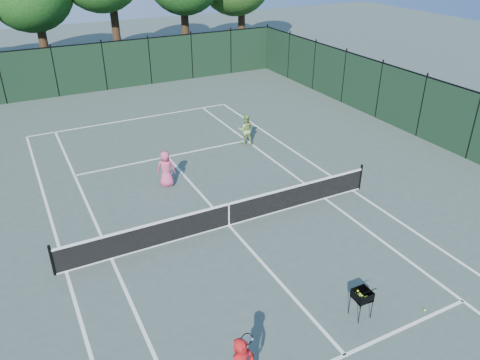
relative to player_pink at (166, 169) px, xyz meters
name	(u,v)px	position (x,y,z in m)	size (l,w,h in m)	color
ground	(229,225)	(0.92, -3.79, -0.75)	(90.00, 90.00, 0.00)	#425147
sideline_doubles_left	(66,271)	(-4.57, -3.79, -0.75)	(0.10, 23.77, 0.01)	white
sideline_doubles_right	(353,190)	(6.40, -3.79, -0.75)	(0.10, 23.77, 0.01)	white
sideline_singles_left	(111,259)	(-3.20, -3.79, -0.75)	(0.10, 23.77, 0.01)	white
sideline_singles_right	(325,198)	(5.03, -3.79, -0.75)	(0.10, 23.77, 0.01)	white
baseline_far	(134,119)	(0.92, 8.09, -0.75)	(10.97, 0.10, 0.01)	white
service_line_near	(345,355)	(0.92, -10.19, -0.75)	(8.23, 0.10, 0.01)	white
service_line_far	(167,157)	(0.92, 2.61, -0.75)	(8.23, 0.10, 0.01)	white
center_service_line	(229,225)	(0.92, -3.79, -0.75)	(0.10, 12.80, 0.01)	white
tennis_net	(229,214)	(0.92, -3.79, -0.28)	(11.69, 0.09, 1.06)	black
fence_far	(104,67)	(0.92, 14.21, 0.75)	(24.00, 0.05, 3.00)	black
fence_right	(474,127)	(12.92, -3.79, 0.75)	(0.05, 36.00, 3.00)	black
player_pink	(166,169)	(0.00, 0.00, 0.00)	(0.87, 0.74, 1.51)	#D34A75
player_green	(246,130)	(4.78, 2.23, 0.00)	(0.89, 0.80, 1.51)	#89AC56
ball_hopper	(362,295)	(2.09, -9.31, -0.04)	(0.49, 0.49, 0.85)	black
loose_ball_near_cart	(425,310)	(3.79, -9.99, -0.72)	(0.07, 0.07, 0.07)	#C6DF2D
loose_ball_midcourt	(258,259)	(0.87, -5.96, -0.72)	(0.07, 0.07, 0.07)	#AFCC29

